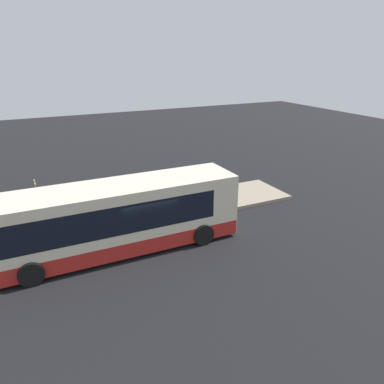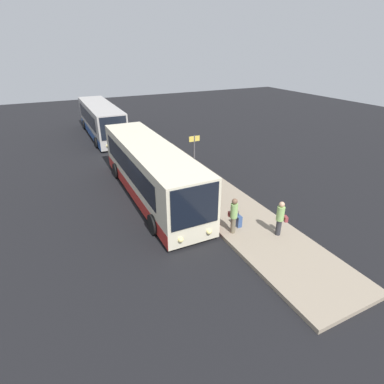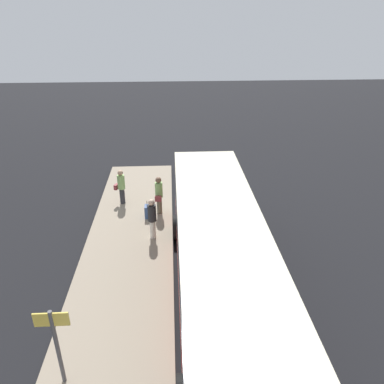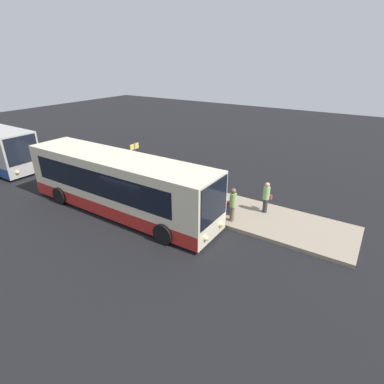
{
  "view_description": "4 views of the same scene",
  "coord_description": "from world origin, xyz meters",
  "px_view_note": "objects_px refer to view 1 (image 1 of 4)",
  "views": [
    {
      "loc": [
        -4.79,
        -14.76,
        8.48
      ],
      "look_at": [
        2.82,
        0.78,
        1.93
      ],
      "focal_mm": 35.0,
      "sensor_mm": 36.0,
      "label": 1
    },
    {
      "loc": [
        13.98,
        -4.67,
        8.02
      ],
      "look_at": [
        2.82,
        0.78,
        1.93
      ],
      "focal_mm": 28.0,
      "sensor_mm": 36.0,
      "label": 2
    },
    {
      "loc": [
        -10.57,
        1.55,
        8.49
      ],
      "look_at": [
        2.82,
        0.78,
        1.93
      ],
      "focal_mm": 35.0,
      "sensor_mm": 36.0,
      "label": 3
    },
    {
      "loc": [
        9.77,
        -9.91,
        7.71
      ],
      "look_at": [
        2.82,
        0.78,
        1.93
      ],
      "focal_mm": 28.0,
      "sensor_mm": 36.0,
      "label": 4
    }
  ],
  "objects_px": {
    "suitcase": "(195,202)",
    "passenger_waiting": "(207,181)",
    "passenger_boarding": "(170,198)",
    "sign_post": "(37,196)",
    "passenger_with_bags": "(205,193)",
    "bus_lead": "(111,220)"
  },
  "relations": [
    {
      "from": "passenger_boarding",
      "to": "suitcase",
      "type": "distance_m",
      "value": 1.82
    },
    {
      "from": "bus_lead",
      "to": "passenger_with_bags",
      "type": "relative_size",
      "value": 6.58
    },
    {
      "from": "passenger_boarding",
      "to": "sign_post",
      "type": "distance_m",
      "value": 6.7
    },
    {
      "from": "suitcase",
      "to": "bus_lead",
      "type": "bearing_deg",
      "value": -155.04
    },
    {
      "from": "passenger_waiting",
      "to": "passenger_boarding",
      "type": "bearing_deg",
      "value": -132.59
    },
    {
      "from": "bus_lead",
      "to": "suitcase",
      "type": "height_order",
      "value": "bus_lead"
    },
    {
      "from": "bus_lead",
      "to": "passenger_with_bags",
      "type": "height_order",
      "value": "bus_lead"
    },
    {
      "from": "passenger_waiting",
      "to": "passenger_with_bags",
      "type": "bearing_deg",
      "value": -100.47
    },
    {
      "from": "passenger_boarding",
      "to": "passenger_with_bags",
      "type": "xyz_separation_m",
      "value": [
        2.01,
        -0.22,
        0.02
      ]
    },
    {
      "from": "passenger_waiting",
      "to": "sign_post",
      "type": "distance_m",
      "value": 9.5
    },
    {
      "from": "passenger_with_bags",
      "to": "suitcase",
      "type": "relative_size",
      "value": 2.19
    },
    {
      "from": "bus_lead",
      "to": "sign_post",
      "type": "xyz_separation_m",
      "value": [
        -2.67,
        4.17,
        0.1
      ]
    },
    {
      "from": "bus_lead",
      "to": "passenger_with_bags",
      "type": "distance_m",
      "value": 6.08
    },
    {
      "from": "passenger_with_bags",
      "to": "passenger_boarding",
      "type": "bearing_deg",
      "value": 90.84
    },
    {
      "from": "bus_lead",
      "to": "passenger_boarding",
      "type": "distance_m",
      "value": 4.34
    },
    {
      "from": "suitcase",
      "to": "passenger_waiting",
      "type": "bearing_deg",
      "value": 41.62
    },
    {
      "from": "passenger_boarding",
      "to": "passenger_waiting",
      "type": "bearing_deg",
      "value": -173.14
    },
    {
      "from": "bus_lead",
      "to": "sign_post",
      "type": "relative_size",
      "value": 5.12
    },
    {
      "from": "passenger_with_bags",
      "to": "passenger_waiting",
      "type": "bearing_deg",
      "value": -23.88
    },
    {
      "from": "passenger_with_bags",
      "to": "sign_post",
      "type": "relative_size",
      "value": 0.78
    },
    {
      "from": "passenger_boarding",
      "to": "sign_post",
      "type": "xyz_separation_m",
      "value": [
        -6.39,
        1.97,
        0.49
      ]
    },
    {
      "from": "passenger_with_bags",
      "to": "sign_post",
      "type": "distance_m",
      "value": 8.7
    }
  ]
}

